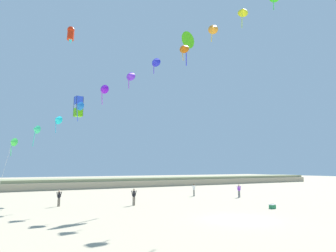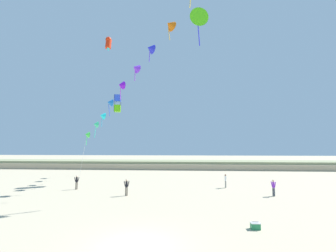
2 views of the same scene
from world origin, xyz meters
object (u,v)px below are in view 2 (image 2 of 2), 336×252
at_px(person_near_left, 273,187).
at_px(large_kite_low_lead, 108,43).
at_px(large_kite_high_solo, 118,103).
at_px(person_near_right, 77,181).
at_px(person_far_left, 127,186).
at_px(beach_cooler, 255,226).
at_px(person_mid_center, 226,180).
at_px(large_kite_mid_trail, 198,18).

xyz_separation_m(person_near_left, large_kite_low_lead, (-21.16, 7.91, 20.30)).
xyz_separation_m(person_near_left, large_kite_high_solo, (-19.66, 8.40, 10.86)).
distance_m(person_near_right, person_far_left, 7.65).
relative_size(large_kite_low_lead, beach_cooler, 3.96).
distance_m(person_mid_center, beach_cooler, 14.40).
height_order(person_mid_center, large_kite_mid_trail, large_kite_mid_trail).
xyz_separation_m(person_far_left, beach_cooler, (10.70, -8.97, -0.81)).
bearing_deg(large_kite_mid_trail, large_kite_high_solo, 148.42).
xyz_separation_m(person_near_right, person_mid_center, (18.46, 2.36, 0.01)).
bearing_deg(large_kite_high_solo, person_near_right, -115.59).
bearing_deg(person_near_left, person_far_left, -176.68).
bearing_deg(large_kite_mid_trail, person_near_left, -7.44).
height_order(person_far_left, beach_cooler, person_far_left).
bearing_deg(beach_cooler, person_far_left, 140.04).
distance_m(person_near_left, person_far_left, 15.67).
bearing_deg(beach_cooler, person_near_right, 145.88).
relative_size(person_near_right, large_kite_mid_trail, 0.37).
bearing_deg(large_kite_high_solo, person_mid_center, -14.20).
bearing_deg(person_near_left, person_mid_center, 133.18).
xyz_separation_m(person_near_right, person_far_left, (7.02, -3.04, 0.04)).
xyz_separation_m(person_near_right, large_kite_mid_trail, (15.05, -1.14, 19.73)).
bearing_deg(person_mid_center, beach_cooler, -92.93).
distance_m(person_far_left, beach_cooler, 13.98).
height_order(large_kite_mid_trail, beach_cooler, large_kite_mid_trail).
bearing_deg(large_kite_high_solo, large_kite_low_lead, -161.69).
relative_size(person_mid_center, large_kite_low_lead, 0.75).
distance_m(person_near_right, large_kite_mid_trail, 24.84).
relative_size(person_near_left, person_mid_center, 1.01).
relative_size(person_mid_center, person_far_left, 0.97).
bearing_deg(person_mid_center, large_kite_low_lead, 168.60).
xyz_separation_m(person_near_left, large_kite_mid_trail, (-7.62, 0.99, 19.72)).
bearing_deg(person_near_left, large_kite_high_solo, 156.87).
distance_m(person_far_left, large_kite_mid_trail, 21.35).
xyz_separation_m(large_kite_mid_trail, beach_cooler, (2.67, -10.87, -20.50)).
xyz_separation_m(person_near_left, person_far_left, (-15.65, -0.91, 0.02)).
xyz_separation_m(person_near_left, person_near_right, (-22.67, 2.13, -0.02)).
xyz_separation_m(large_kite_high_solo, beach_cooler, (14.72, -18.27, -11.64)).
height_order(large_kite_low_lead, large_kite_mid_trail, large_kite_low_lead).
bearing_deg(large_kite_mid_trail, person_mid_center, 45.73).
distance_m(person_near_left, large_kite_low_lead, 30.37).
bearing_deg(large_kite_low_lead, person_far_left, -57.99).
height_order(large_kite_high_solo, beach_cooler, large_kite_high_solo).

